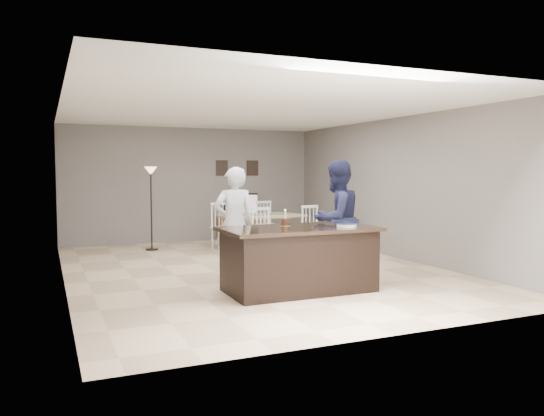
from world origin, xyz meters
name	(u,v)px	position (x,y,z in m)	size (l,w,h in m)	color
floor	(252,269)	(0.00, 0.00, 0.00)	(8.00, 8.00, 0.00)	tan
room_shell	(252,171)	(0.00, 0.00, 1.68)	(8.00, 8.00, 8.00)	slate
kitchen_island	(299,259)	(0.00, -1.80, 0.45)	(2.15, 1.10, 0.90)	black
tv_console	(242,227)	(1.20, 3.77, 0.30)	(1.20, 0.40, 0.60)	brown
television	(241,204)	(1.20, 3.84, 0.86)	(0.91, 0.12, 0.53)	black
tv_screen_glow	(242,204)	(1.20, 3.76, 0.87)	(0.78, 0.78, 0.00)	orange
picture_frames	(237,168)	(1.15, 3.98, 1.75)	(1.10, 0.02, 0.38)	black
doorway	(70,210)	(-2.99, -2.30, 1.26)	(0.00, 2.10, 2.65)	black
woman	(234,223)	(-0.55, -0.65, 0.87)	(0.63, 0.42, 1.74)	silver
man	(337,219)	(0.95, -1.20, 0.92)	(0.90, 0.70, 1.84)	#1A1C39
birthday_cake	(285,222)	(-0.11, -1.58, 0.96)	(0.15, 0.15, 0.23)	yellow
plate_stack	(347,225)	(0.63, -2.03, 0.92)	(0.28, 0.28, 0.04)	white
dining_table	(262,221)	(0.92, 1.78, 0.64)	(1.80, 2.04, 1.00)	tan
floor_lamp	(151,186)	(-1.16, 2.91, 1.37)	(0.26, 0.26, 1.77)	black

